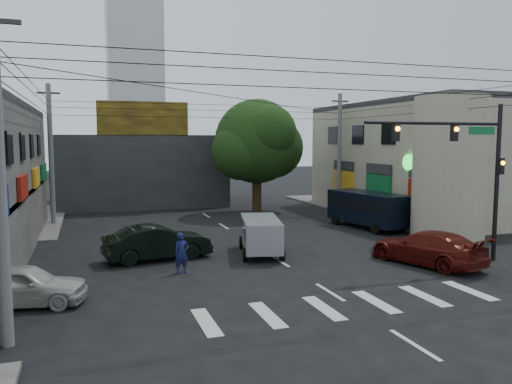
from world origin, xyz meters
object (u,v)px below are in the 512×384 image
utility_pole_near_left (0,177)px  traffic_officer (182,253)px  navy_van (368,210)px  maroon_sedan (427,248)px  dark_sedan (158,242)px  silver_minivan (261,237)px  utility_pole_far_right (339,153)px  traffic_gantry (468,157)px  street_tree (257,142)px  white_compact (23,285)px  utility_pole_far_left (51,155)px

utility_pole_near_left → traffic_officer: utility_pole_near_left is taller
utility_pole_near_left → navy_van: utility_pole_near_left is taller
maroon_sedan → navy_van: bearing=-123.5°
navy_van → traffic_officer: navy_van is taller
dark_sedan → silver_minivan: silver_minivan is taller
dark_sedan → silver_minivan: bearing=-104.4°
utility_pole_far_right → maroon_sedan: utility_pole_far_right is taller
dark_sedan → traffic_officer: 2.84m
utility_pole_far_right → dark_sedan: bearing=-143.2°
traffic_gantry → dark_sedan: size_ratio=1.40×
traffic_officer → silver_minivan: bearing=14.3°
traffic_gantry → maroon_sedan: bearing=169.5°
street_tree → maroon_sedan: bearing=-83.4°
white_compact → navy_van: bearing=-51.2°
street_tree → maroon_sedan: street_tree is taller
street_tree → traffic_officer: bearing=-119.1°
dark_sedan → navy_van: (13.86, 4.25, 0.33)m
utility_pole_near_left → silver_minivan: bearing=38.8°
street_tree → utility_pole_near_left: utility_pole_near_left is taller
traffic_gantry → white_compact: size_ratio=1.63×
utility_pole_far_left → dark_sedan: bearing=-66.3°
maroon_sedan → traffic_officer: 10.91m
street_tree → maroon_sedan: (2.04, -17.67, -4.70)m
street_tree → utility_pole_far_left: size_ratio=0.95×
traffic_gantry → navy_van: (0.73, 9.43, -3.69)m
utility_pole_far_right → traffic_officer: size_ratio=5.35×
utility_pole_far_left → navy_van: utility_pole_far_left is taller
traffic_gantry → silver_minivan: 10.21m
silver_minivan → dark_sedan: bearing=97.6°
dark_sedan → maroon_sedan: (11.34, -4.84, -0.04)m
maroon_sedan → white_compact: bearing=-16.9°
traffic_gantry → maroon_sedan: traffic_gantry is taller
dark_sedan → traffic_officer: (0.63, -2.77, 0.05)m
street_tree → utility_pole_near_left: bearing=-124.0°
traffic_gantry → utility_pole_far_right: size_ratio=0.78×
traffic_gantry → utility_pole_far_right: 17.21m
utility_pole_far_left → white_compact: size_ratio=2.08×
silver_minivan → navy_van: (8.92, 4.77, 0.26)m
street_tree → utility_pole_far_left: 14.56m
white_compact → navy_van: size_ratio=0.74×
silver_minivan → traffic_officer: size_ratio=2.56×
street_tree → navy_van: bearing=-62.0°
silver_minivan → utility_pole_far_right: bearing=-27.7°
traffic_gantry → silver_minivan: size_ratio=1.64×
utility_pole_far_left → silver_minivan: (10.14, -12.35, -3.72)m
utility_pole_far_right → traffic_officer: bearing=-136.1°
utility_pole_far_right → navy_van: utility_pole_far_right is taller
utility_pole_far_left → silver_minivan: bearing=-50.6°
utility_pole_far_left → traffic_officer: utility_pole_far_left is taller
utility_pole_near_left → utility_pole_far_right: same height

